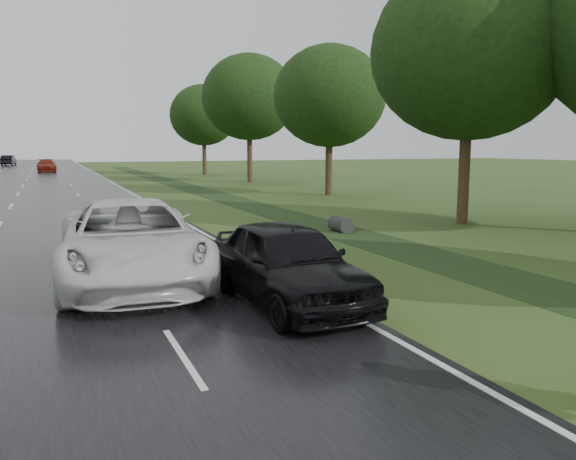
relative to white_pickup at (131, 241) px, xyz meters
The scene contains 12 objects.
road 40.16m from the white_pickup, 94.97° to the left, with size 14.00×180.00×0.04m, color black.
edge_stripe_east 40.14m from the white_pickup, 85.32° to the left, with size 0.12×180.00×0.01m, color silver.
center_line 40.16m from the white_pickup, 94.97° to the left, with size 0.12×180.00×0.01m, color silver.
drainage_ditch 15.91m from the white_pickup, 59.66° to the left, with size 2.20×120.00×0.56m.
tree_east_b 15.51m from the white_pickup, 20.29° to the left, with size 7.60×7.60×10.11m.
tree_east_c 24.59m from the white_pickup, 52.23° to the left, with size 7.00×7.00×9.29m.
tree_east_d 36.50m from the white_pickup, 66.54° to the left, with size 8.00×8.00×10.76m.
tree_east_f 49.35m from the white_pickup, 73.39° to the left, with size 7.20×7.20×9.62m.
white_pickup is the anchor object (origin of this frame).
dark_sedan 3.92m from the white_pickup, 49.93° to the right, with size 1.90×4.72×1.61m, color black.
far_car_red 61.07m from the white_pickup, 91.66° to the left, with size 2.12×5.22×1.52m, color maroon.
far_car_dark 89.20m from the white_pickup, 94.77° to the left, with size 1.70×4.89×1.61m, color black.
Camera 1 is at (1.86, -7.74, 3.06)m, focal length 35.00 mm.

